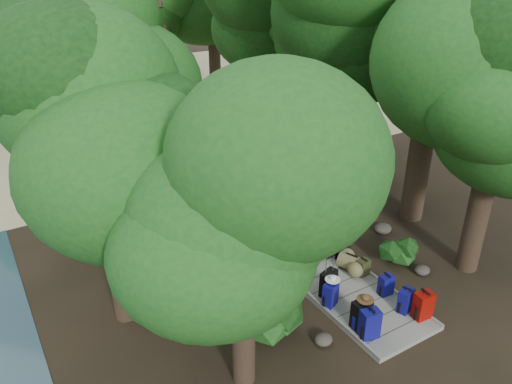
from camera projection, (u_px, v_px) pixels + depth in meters
ground at (285, 242)px, 14.80m from camera, size 120.00×120.00×0.00m
sand_beach at (119, 106)px, 27.01m from camera, size 40.00×22.00×0.02m
boardwalk at (267, 225)px, 15.53m from camera, size 2.00×12.00×0.12m
backpack_left_a at (370, 323)px, 10.92m from camera, size 0.46×0.36×0.78m
backpack_left_b at (361, 313)px, 11.21m from camera, size 0.42×0.30×0.77m
backpack_left_c at (330, 293)px, 11.91m from camera, size 0.44×0.39×0.68m
backpack_right_a at (423, 304)px, 11.50m from camera, size 0.44×0.33×0.75m
backpack_right_b at (406, 299)px, 11.72m from camera, size 0.43×0.36×0.66m
backpack_right_c at (386, 284)px, 12.30m from camera, size 0.36×0.27×0.59m
backpack_right_d at (363, 267)px, 13.03m from camera, size 0.35×0.27×0.50m
duffel_right_khaki at (351, 262)px, 13.26m from camera, size 0.64×0.77×0.44m
duffel_right_black at (334, 245)px, 13.98m from camera, size 0.55×0.80×0.47m
suitcase_on_boardwalk at (328, 283)px, 12.25m from camera, size 0.50×0.36×0.69m
lone_suitcase_on_sand at (188, 145)px, 20.81m from camera, size 0.45×0.27×0.68m
hat_brown at (365, 297)px, 11.01m from camera, size 0.39×0.39×0.12m
hat_white at (333, 278)px, 11.79m from camera, size 0.37×0.37×0.12m
kayak at (83, 146)px, 21.22m from camera, size 0.74×3.29×0.33m
sun_lounger at (213, 121)px, 23.67m from camera, size 1.02×2.14×0.66m
tree_right_a at (498, 128)px, 11.83m from camera, size 4.83×4.83×8.05m
tree_right_b at (435, 59)px, 13.88m from camera, size 5.64×5.64×10.07m
tree_right_c at (355, 47)px, 15.31m from camera, size 5.85×5.85×10.13m
tree_right_d at (345, 23)px, 18.64m from camera, size 5.73×5.73×10.50m
tree_right_e at (284, 33)px, 19.39m from camera, size 5.33×5.33×9.59m
tree_right_f at (280, 22)px, 23.36m from camera, size 5.16×5.16×9.21m
tree_left_a at (242, 244)px, 8.72m from camera, size 3.89×3.89×6.48m
tree_left_b at (105, 165)px, 10.14m from camera, size 4.35×4.35×7.83m
tree_left_c at (87, 93)px, 13.66m from camera, size 4.90×4.90×8.53m
tree_back_a at (95, 27)px, 23.59m from camera, size 5.02×5.02×8.69m
tree_back_b at (142, 4)px, 25.86m from camera, size 5.66×5.66×10.10m
tree_back_c at (213, 10)px, 26.58m from camera, size 5.21×5.21×9.38m
tree_back_d at (2, 35)px, 22.02m from camera, size 5.15×5.15×8.58m
palm_right_a at (261, 67)px, 19.48m from camera, size 4.19×4.19×7.13m
palm_right_b at (241, 29)px, 23.61m from camera, size 4.40×4.40×8.50m
palm_right_c at (176, 35)px, 24.02m from camera, size 4.94×4.94×7.86m
palm_left_a at (48, 107)px, 16.15m from camera, size 4.00×4.00×6.36m
rock_left_a at (323, 340)px, 11.01m from camera, size 0.42×0.37×0.23m
rock_left_b at (239, 308)px, 11.99m from camera, size 0.31×0.28×0.17m
rock_left_c at (222, 252)px, 14.08m from camera, size 0.47×0.42×0.26m
rock_left_d at (170, 225)px, 15.55m from camera, size 0.26×0.24×0.15m
rock_right_a at (422, 270)px, 13.32m from camera, size 0.43×0.38×0.24m
rock_right_b at (383, 229)px, 15.19m from camera, size 0.54×0.49×0.30m
rock_right_c at (299, 212)px, 16.20m from camera, size 0.36×0.33×0.20m
shrub_left_a at (273, 315)px, 11.09m from camera, size 1.22×1.22×1.10m
shrub_left_b at (200, 238)px, 14.31m from camera, size 0.78×0.78×0.70m
shrub_left_c at (142, 193)px, 16.36m from camera, size 1.33×1.33×1.20m
shrub_right_a at (399, 253)px, 13.58m from camera, size 0.86×0.86×0.77m
shrub_right_b at (318, 187)px, 16.77m from camera, size 1.28×1.28×1.15m
shrub_right_c at (254, 154)px, 19.96m from camera, size 0.77×0.77×0.69m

